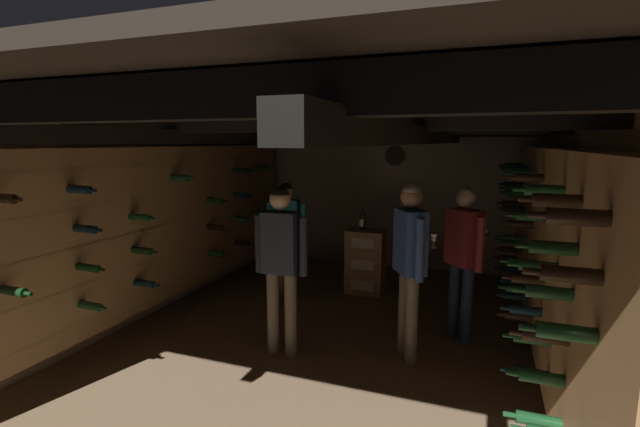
{
  "coord_description": "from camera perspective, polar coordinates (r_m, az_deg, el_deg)",
  "views": [
    {
      "loc": [
        1.48,
        -4.15,
        2.1
      ],
      "look_at": [
        -0.2,
        0.41,
        1.32
      ],
      "focal_mm": 24.84,
      "sensor_mm": 36.0,
      "label": 1
    }
  ],
  "objects": [
    {
      "name": "ground_plane",
      "position": [
        4.88,
        0.58,
        -16.35
      ],
      "size": [
        8.4,
        8.4,
        0.0
      ],
      "primitive_type": "plane",
      "color": "#8C7051"
    },
    {
      "name": "room_shell",
      "position": [
        4.71,
        1.81,
        0.74
      ],
      "size": [
        4.72,
        6.52,
        2.41
      ],
      "color": "tan",
      "rests_on": "ground_plane"
    },
    {
      "name": "wine_crate_stack",
      "position": [
        6.25,
        5.86,
        -6.2
      ],
      "size": [
        0.52,
        0.35,
        0.9
      ],
      "color": "#A37547",
      "rests_on": "ground_plane"
    },
    {
      "name": "display_bottle",
      "position": [
        6.16,
        5.47,
        -0.84
      ],
      "size": [
        0.08,
        0.08,
        0.35
      ],
      "color": "black",
      "rests_on": "wine_crate_stack"
    },
    {
      "name": "person_host_center",
      "position": [
        4.34,
        -5.06,
        -5.28
      ],
      "size": [
        0.54,
        0.24,
        1.68
      ],
      "color": "brown",
      "rests_on": "ground_plane"
    },
    {
      "name": "person_guest_far_right",
      "position": [
        4.88,
        17.96,
        -4.34
      ],
      "size": [
        0.45,
        0.41,
        1.65
      ],
      "color": "#232D4C",
      "rests_on": "ground_plane"
    },
    {
      "name": "person_guest_mid_right",
      "position": [
        4.32,
        11.51,
        -5.11
      ],
      "size": [
        0.43,
        0.48,
        1.72
      ],
      "color": "brown",
      "rests_on": "ground_plane"
    },
    {
      "name": "person_guest_far_left",
      "position": [
        5.94,
        -4.33,
        -2.1
      ],
      "size": [
        0.53,
        0.37,
        1.58
      ],
      "color": "brown",
      "rests_on": "ground_plane"
    }
  ]
}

